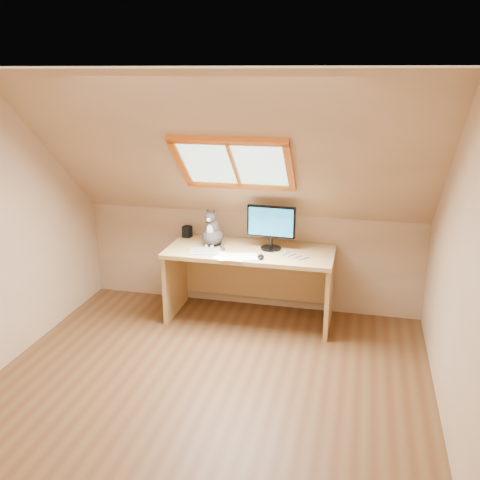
# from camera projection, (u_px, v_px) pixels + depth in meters

# --- Properties ---
(ground) EXTENTS (3.50, 3.50, 0.00)m
(ground) POSITION_uv_depth(u_px,v_px,m) (203.00, 395.00, 4.12)
(ground) COLOR brown
(ground) RESTS_ON ground
(room_shell) EXTENTS (3.52, 3.52, 2.41)m
(room_shell) POSITION_uv_depth(u_px,v_px,m) (194.00, 219.00, 3.60)
(room_shell) COLOR tan
(room_shell) RESTS_ON ground
(desk) EXTENTS (1.61, 0.71, 0.74)m
(desk) POSITION_uv_depth(u_px,v_px,m) (251.00, 269.00, 5.29)
(desk) COLOR tan
(desk) RESTS_ON ground
(monitor) EXTENTS (0.47, 0.20, 0.43)m
(monitor) POSITION_uv_depth(u_px,v_px,m) (271.00, 225.00, 5.09)
(monitor) COLOR black
(monitor) RESTS_ON desk
(cat) EXTENTS (0.23, 0.27, 0.38)m
(cat) POSITION_uv_depth(u_px,v_px,m) (212.00, 232.00, 5.25)
(cat) COLOR #433D3B
(cat) RESTS_ON desk
(desk_speaker) EXTENTS (0.10, 0.10, 0.12)m
(desk_speaker) POSITION_uv_depth(u_px,v_px,m) (187.00, 232.00, 5.53)
(desk_speaker) COLOR black
(desk_speaker) RESTS_ON desk
(graphics_tablet) EXTENTS (0.31, 0.25, 0.01)m
(graphics_tablet) POSITION_uv_depth(u_px,v_px,m) (204.00, 251.00, 5.09)
(graphics_tablet) COLOR #B2B2B7
(graphics_tablet) RESTS_ON desk
(mouse) EXTENTS (0.08, 0.11, 0.03)m
(mouse) POSITION_uv_depth(u_px,v_px,m) (261.00, 257.00, 4.91)
(mouse) COLOR black
(mouse) RESTS_ON desk
(papers) EXTENTS (0.35, 0.30, 0.01)m
(papers) POSITION_uv_depth(u_px,v_px,m) (231.00, 257.00, 4.94)
(papers) COLOR white
(papers) RESTS_ON desk
(cables) EXTENTS (0.51, 0.26, 0.01)m
(cables) POSITION_uv_depth(u_px,v_px,m) (285.00, 256.00, 4.97)
(cables) COLOR silver
(cables) RESTS_ON desk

